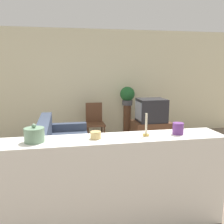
% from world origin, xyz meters
% --- Properties ---
extents(ground_plane, '(14.00, 14.00, 0.00)m').
position_xyz_m(ground_plane, '(0.00, 0.00, 0.00)').
color(ground_plane, '#756656').
extents(wall_back, '(9.00, 0.06, 2.70)m').
position_xyz_m(wall_back, '(0.00, 3.43, 1.35)').
color(wall_back, beige).
rests_on(wall_back, ground_plane).
extents(couch, '(0.90, 1.87, 0.85)m').
position_xyz_m(couch, '(-0.42, 1.28, 0.30)').
color(couch, '#384256').
rests_on(couch, ground_plane).
extents(tv_stand, '(0.82, 0.60, 0.54)m').
position_xyz_m(tv_stand, '(1.57, 2.30, 0.27)').
color(tv_stand, brown).
rests_on(tv_stand, ground_plane).
extents(television, '(0.63, 0.54, 0.52)m').
position_xyz_m(television, '(1.56, 2.30, 0.80)').
color(television, '#232328').
rests_on(television, tv_stand).
extents(wooden_chair, '(0.44, 0.44, 0.92)m').
position_xyz_m(wooden_chair, '(0.34, 2.82, 0.50)').
color(wooden_chair, brown).
rests_on(wooden_chair, ground_plane).
extents(plant_stand, '(0.19, 0.19, 0.82)m').
position_xyz_m(plant_stand, '(1.20, 3.06, 0.41)').
color(plant_stand, brown).
rests_on(plant_stand, ground_plane).
extents(potted_plant, '(0.37, 0.37, 0.46)m').
position_xyz_m(potted_plant, '(1.20, 3.06, 1.07)').
color(potted_plant, '#4C4C51').
rests_on(potted_plant, plant_stand).
extents(foreground_counter, '(2.72, 0.44, 1.03)m').
position_xyz_m(foreground_counter, '(0.00, -0.46, 0.51)').
color(foreground_counter, white).
rests_on(foreground_counter, ground_plane).
extents(decorative_bowl, '(0.20, 0.20, 0.19)m').
position_xyz_m(decorative_bowl, '(-0.68, -0.46, 1.10)').
color(decorative_bowl, gray).
rests_on(decorative_bowl, foreground_counter).
extents(candle_jar, '(0.11, 0.11, 0.08)m').
position_xyz_m(candle_jar, '(-0.06, -0.46, 1.06)').
color(candle_jar, tan).
rests_on(candle_jar, foreground_counter).
extents(candlestick, '(0.07, 0.07, 0.25)m').
position_xyz_m(candlestick, '(0.49, -0.46, 1.11)').
color(candlestick, '#B7933D').
rests_on(candlestick, foreground_counter).
extents(coffee_tin, '(0.12, 0.12, 0.13)m').
position_xyz_m(coffee_tin, '(0.87, -0.46, 1.09)').
color(coffee_tin, '#66337F').
rests_on(coffee_tin, foreground_counter).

